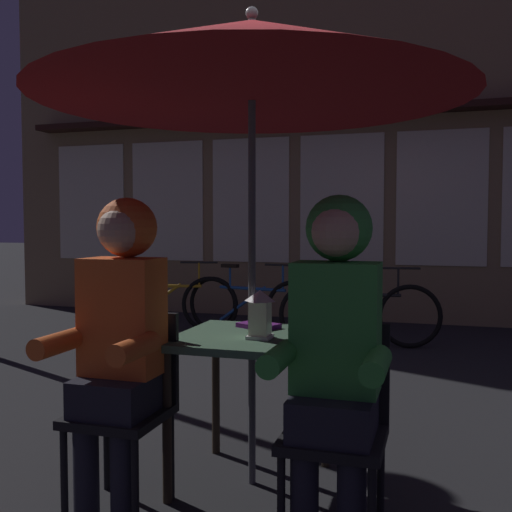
# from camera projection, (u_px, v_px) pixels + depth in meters

# --- Properties ---
(ground_plane) EXTENTS (60.00, 60.00, 0.00)m
(ground_plane) POSITION_uv_depth(u_px,v_px,m) (252.00, 483.00, 2.94)
(ground_plane) COLOR #232326
(cafe_table) EXTENTS (0.72, 0.72, 0.74)m
(cafe_table) POSITION_uv_depth(u_px,v_px,m) (252.00, 355.00, 2.91)
(cafe_table) COLOR #42664C
(cafe_table) RESTS_ON ground_plane
(patio_umbrella) EXTENTS (2.10, 2.10, 2.31)m
(patio_umbrella) POSITION_uv_depth(u_px,v_px,m) (252.00, 61.00, 2.83)
(patio_umbrella) COLOR #4C4C51
(patio_umbrella) RESTS_ON ground_plane
(lantern) EXTENTS (0.11, 0.11, 0.23)m
(lantern) POSITION_uv_depth(u_px,v_px,m) (260.00, 313.00, 2.81)
(lantern) COLOR white
(lantern) RESTS_ON cafe_table
(chair_left) EXTENTS (0.40, 0.40, 0.87)m
(chair_left) POSITION_uv_depth(u_px,v_px,m) (127.00, 398.00, 2.70)
(chair_left) COLOR black
(chair_left) RESTS_ON ground_plane
(chair_right) EXTENTS (0.40, 0.40, 0.87)m
(chair_right) POSITION_uv_depth(u_px,v_px,m) (337.00, 418.00, 2.42)
(chair_right) COLOR black
(chair_right) RESTS_ON ground_plane
(person_left_hooded) EXTENTS (0.45, 0.56, 1.40)m
(person_left_hooded) POSITION_uv_depth(u_px,v_px,m) (120.00, 322.00, 2.63)
(person_left_hooded) COLOR black
(person_left_hooded) RESTS_ON ground_plane
(person_right_hooded) EXTENTS (0.45, 0.56, 1.40)m
(person_right_hooded) POSITION_uv_depth(u_px,v_px,m) (335.00, 334.00, 2.35)
(person_right_hooded) COLOR black
(person_right_hooded) RESTS_ON ground_plane
(shopfront_building) EXTENTS (10.00, 0.93, 6.20)m
(shopfront_building) POSITION_uv_depth(u_px,v_px,m) (346.00, 90.00, 8.03)
(shopfront_building) COLOR #937A56
(shopfront_building) RESTS_ON ground_plane
(bicycle_nearest) EXTENTS (1.65, 0.44, 0.84)m
(bicycle_nearest) POSITION_uv_depth(u_px,v_px,m) (166.00, 302.00, 7.04)
(bicycle_nearest) COLOR black
(bicycle_nearest) RESTS_ON ground_plane
(bicycle_second) EXTENTS (1.66, 0.35, 0.84)m
(bicycle_second) POSITION_uv_depth(u_px,v_px,m) (252.00, 306.00, 6.75)
(bicycle_second) COLOR black
(bicycle_second) RESTS_ON ground_plane
(bicycle_third) EXTENTS (1.66, 0.35, 0.84)m
(bicycle_third) POSITION_uv_depth(u_px,v_px,m) (359.00, 314.00, 6.16)
(bicycle_third) COLOR black
(bicycle_third) RESTS_ON ground_plane
(book) EXTENTS (0.24, 0.21, 0.02)m
(book) POSITION_uv_depth(u_px,v_px,m) (259.00, 325.00, 3.10)
(book) COLOR #661E7A
(book) RESTS_ON cafe_table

